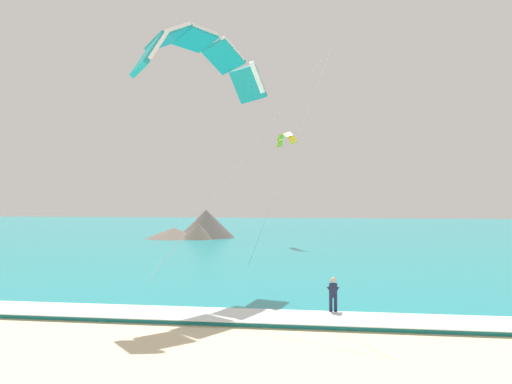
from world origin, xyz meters
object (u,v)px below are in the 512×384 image
at_px(surfboard, 333,317).
at_px(kite_primary, 200,55).
at_px(kite_distant, 285,138).
at_px(kitesurfer, 333,295).

height_order(surfboard, kite_primary, kite_primary).
bearing_deg(kite_primary, kite_distant, 85.95).
relative_size(kite_primary, kite_distant, 3.34).
relative_size(surfboard, kitesurfer, 0.83).
height_order(surfboard, kitesurfer, kitesurfer).
relative_size(kitesurfer, kite_primary, 0.13).
distance_m(surfboard, kite_primary, 14.79).
height_order(kitesurfer, kite_primary, kite_primary).
bearing_deg(surfboard, kite_distant, 98.32).
xyz_separation_m(surfboard, kite_primary, (-6.79, 3.90, 12.54)).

